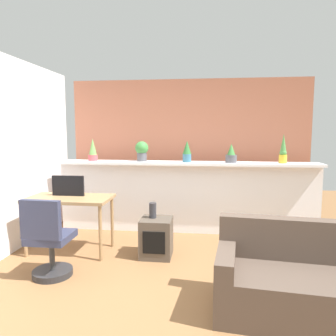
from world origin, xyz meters
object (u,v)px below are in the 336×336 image
tv_monitor (68,186)px  office_chair (49,244)px  couch (306,284)px  potted_plant_2 (187,152)px  vase_on_shelf (153,210)px  potted_plant_1 (142,150)px  side_cube_shelf (156,238)px  potted_plant_0 (93,151)px  potted_plant_3 (231,155)px  potted_plant_4 (283,151)px  desk (70,203)px

tv_monitor → office_chair: tv_monitor is taller
couch → tv_monitor: bearing=155.5°
potted_plant_2 → vase_on_shelf: potted_plant_2 is taller
potted_plant_1 → side_cube_shelf: size_ratio=0.64×
potted_plant_0 → potted_plant_3: (2.22, -0.04, -0.05)m
potted_plant_4 → desk: bearing=-161.4°
potted_plant_2 → potted_plant_4: bearing=0.5°
potted_plant_4 → side_cube_shelf: size_ratio=0.88×
potted_plant_3 → side_cube_shelf: potted_plant_3 is taller
vase_on_shelf → potted_plant_4: bearing=28.0°
tv_monitor → vase_on_shelf: tv_monitor is taller
potted_plant_2 → office_chair: size_ratio=0.36×
tv_monitor → office_chair: (0.14, -0.85, -0.50)m
potted_plant_0 → office_chair: size_ratio=0.39×
tv_monitor → couch: 3.07m
office_chair → desk: bearing=96.7°
potted_plant_0 → potted_plant_4: (2.98, -0.04, 0.02)m
potted_plant_3 → potted_plant_4: bearing=-0.2°
potted_plant_2 → potted_plant_3: 0.68m
potted_plant_2 → potted_plant_4: potted_plant_4 is taller
potted_plant_0 → potted_plant_3: potted_plant_0 is taller
side_cube_shelf → vase_on_shelf: 0.36m
potted_plant_0 → potted_plant_2: 1.54m
potted_plant_0 → side_cube_shelf: (1.21, -1.06, -1.05)m
potted_plant_4 → office_chair: potted_plant_4 is taller
potted_plant_4 → potted_plant_0: bearing=179.1°
potted_plant_1 → vase_on_shelf: 1.29m
potted_plant_3 → side_cube_shelf: 1.75m
office_chair → side_cube_shelf: 1.32m
desk → office_chair: (0.09, -0.77, -0.28)m
tv_monitor → desk: bearing=-58.1°
potted_plant_1 → couch: (1.92, -2.20, -1.03)m
potted_plant_1 → desk: bearing=-126.8°
potted_plant_2 → office_chair: potted_plant_2 is taller
desk → couch: bearing=-23.4°
tv_monitor → vase_on_shelf: 1.20m
tv_monitor → side_cube_shelf: size_ratio=0.88×
vase_on_shelf → couch: 1.99m
vase_on_shelf → potted_plant_1: bearing=108.8°
potted_plant_0 → office_chair: potted_plant_0 is taller
potted_plant_1 → potted_plant_4: bearing=-1.2°
vase_on_shelf → potted_plant_3: bearing=42.6°
desk → couch: 2.96m
desk → potted_plant_4: bearing=18.6°
vase_on_shelf → couch: bearing=-36.9°
potted_plant_3 → office_chair: potted_plant_3 is taller
potted_plant_0 → couch: size_ratio=0.22×
potted_plant_0 → couch: 3.65m
office_chair → couch: office_chair is taller
potted_plant_0 → potted_plant_1: bearing=-0.0°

